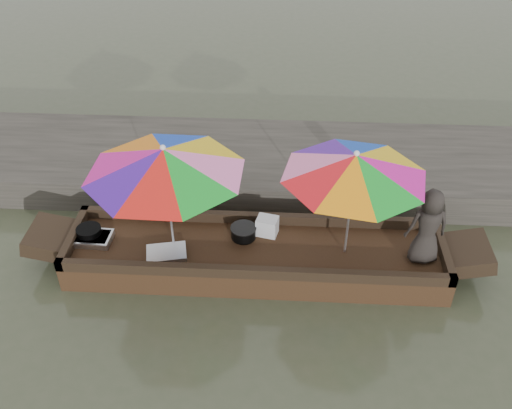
# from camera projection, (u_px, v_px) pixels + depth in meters

# --- Properties ---
(water) EXTENTS (80.00, 80.00, 0.00)m
(water) POSITION_uv_depth(u_px,v_px,m) (256.00, 267.00, 7.81)
(water) COLOR #3A412C
(water) RESTS_ON ground
(dock) EXTENTS (22.00, 2.20, 0.50)m
(dock) POSITION_uv_depth(u_px,v_px,m) (263.00, 165.00, 9.42)
(dock) COLOR #2D2B26
(dock) RESTS_ON ground
(boat_hull) EXTENTS (5.02, 1.20, 0.35)m
(boat_hull) POSITION_uv_depth(u_px,v_px,m) (256.00, 258.00, 7.70)
(boat_hull) COLOR black
(boat_hull) RESTS_ON water
(cooking_pot) EXTENTS (0.33, 0.33, 0.18)m
(cooking_pot) POSITION_uv_depth(u_px,v_px,m) (89.00, 233.00, 7.70)
(cooking_pot) COLOR black
(cooking_pot) RESTS_ON boat_hull
(tray_crayfish) EXTENTS (0.53, 0.38, 0.09)m
(tray_crayfish) POSITION_uv_depth(u_px,v_px,m) (92.00, 238.00, 7.69)
(tray_crayfish) COLOR silver
(tray_crayfish) RESTS_ON boat_hull
(tray_scallop) EXTENTS (0.58, 0.46, 0.06)m
(tray_scallop) POSITION_uv_depth(u_px,v_px,m) (166.00, 253.00, 7.47)
(tray_scallop) COLOR silver
(tray_scallop) RESTS_ON boat_hull
(charcoal_grill) EXTENTS (0.33, 0.33, 0.16)m
(charcoal_grill) POSITION_uv_depth(u_px,v_px,m) (243.00, 233.00, 7.73)
(charcoal_grill) COLOR black
(charcoal_grill) RESTS_ON boat_hull
(supply_bag) EXTENTS (0.32, 0.28, 0.26)m
(supply_bag) POSITION_uv_depth(u_px,v_px,m) (267.00, 226.00, 7.76)
(supply_bag) COLOR silver
(supply_bag) RESTS_ON boat_hull
(vendor) EXTENTS (0.57, 0.41, 1.08)m
(vendor) POSITION_uv_depth(u_px,v_px,m) (428.00, 227.00, 7.11)
(vendor) COLOR black
(vendor) RESTS_ON boat_hull
(umbrella_bow) EXTENTS (2.66, 2.66, 1.55)m
(umbrella_bow) POSITION_uv_depth(u_px,v_px,m) (169.00, 198.00, 7.18)
(umbrella_bow) COLOR pink
(umbrella_bow) RESTS_ON boat_hull
(umbrella_stern) EXTENTS (2.13, 2.13, 1.55)m
(umbrella_stern) POSITION_uv_depth(u_px,v_px,m) (350.00, 205.00, 7.08)
(umbrella_stern) COLOR yellow
(umbrella_stern) RESTS_ON boat_hull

